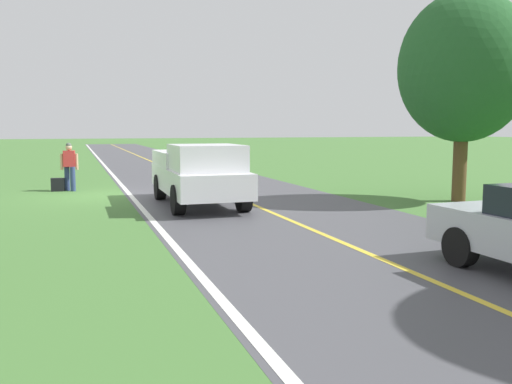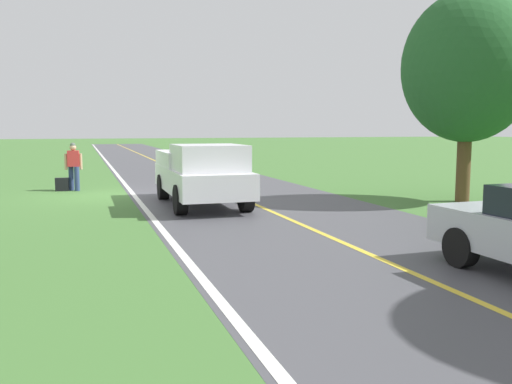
{
  "view_description": "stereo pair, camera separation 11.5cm",
  "coord_description": "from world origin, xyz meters",
  "views": [
    {
      "loc": [
        0.96,
        19.0,
        2.29
      ],
      "look_at": [
        -2.08,
        9.91,
        1.16
      ],
      "focal_mm": 38.41,
      "sensor_mm": 36.0,
      "label": 1
    },
    {
      "loc": [
        0.86,
        19.04,
        2.29
      ],
      "look_at": [
        -2.08,
        9.91,
        1.16
      ],
      "focal_mm": 38.41,
      "sensor_mm": 36.0,
      "label": 2
    }
  ],
  "objects": [
    {
      "name": "ground_plane",
      "position": [
        0.0,
        0.0,
        0.0
      ],
      "size": [
        200.0,
        200.0,
        0.0
      ],
      "primitive_type": "plane",
      "color": "#427033"
    },
    {
      "name": "road_surface",
      "position": [
        -4.09,
        0.0,
        0.0
      ],
      "size": [
        6.84,
        120.0,
        0.0
      ],
      "primitive_type": "cube",
      "color": "#47474C",
      "rests_on": "ground"
    },
    {
      "name": "lane_edge_line",
      "position": [
        -0.84,
        0.0,
        0.01
      ],
      "size": [
        0.16,
        117.6,
        0.0
      ],
      "primitive_type": "cube",
      "color": "silver",
      "rests_on": "ground"
    },
    {
      "name": "lane_centre_line",
      "position": [
        -4.09,
        0.0,
        0.01
      ],
      "size": [
        0.14,
        117.6,
        0.0
      ],
      "primitive_type": "cube",
      "color": "gold",
      "rests_on": "ground"
    },
    {
      "name": "hitchhiker_walking",
      "position": [
        1.09,
        -1.92,
        0.98
      ],
      "size": [
        0.62,
        0.53,
        1.75
      ],
      "color": "navy",
      "rests_on": "ground"
    },
    {
      "name": "suitcase_carried",
      "position": [
        1.51,
        -1.88,
        0.24
      ],
      "size": [
        0.48,
        0.24,
        0.48
      ],
      "primitive_type": "cube",
      "rotation": [
        0.0,
        0.0,
        1.48
      ],
      "color": "black",
      "rests_on": "ground"
    },
    {
      "name": "pickup_truck_passing",
      "position": [
        -2.53,
        3.43,
        0.97
      ],
      "size": [
        2.13,
        5.42,
        1.82
      ],
      "color": "silver",
      "rests_on": "ground"
    },
    {
      "name": "tree_far_side_near",
      "position": [
        -10.43,
        4.93,
        4.1
      ],
      "size": [
        3.96,
        3.96,
        6.39
      ],
      "color": "brown",
      "rests_on": "ground"
    }
  ]
}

